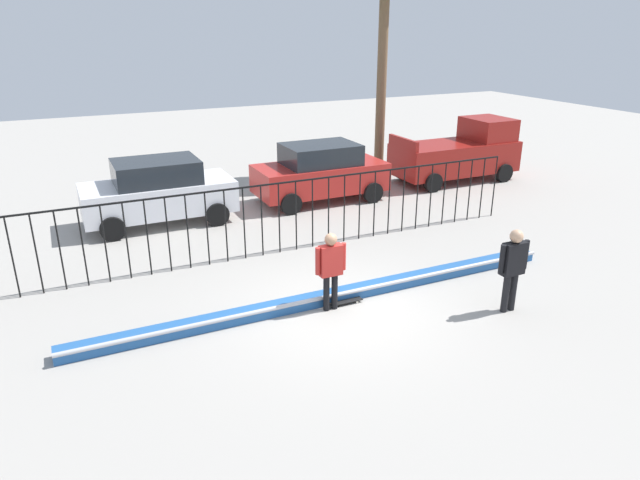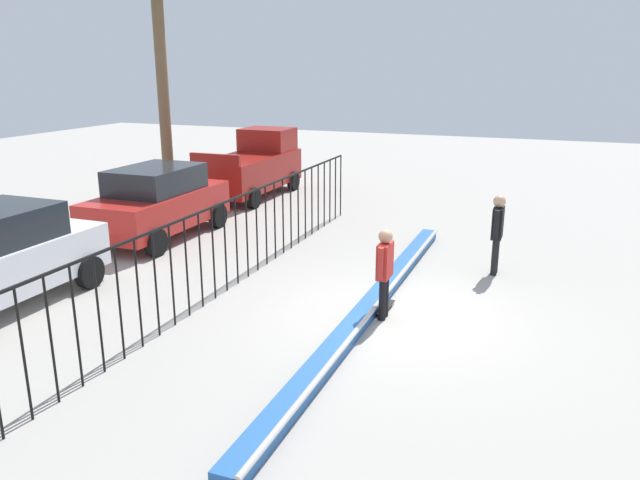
# 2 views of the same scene
# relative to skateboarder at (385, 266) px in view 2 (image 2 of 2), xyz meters

# --- Properties ---
(ground_plane) EXTENTS (60.00, 60.00, 0.00)m
(ground_plane) POSITION_rel_skateboarder_xyz_m (0.21, -0.13, -1.01)
(ground_plane) COLOR #9E9991
(bowl_coping_ledge) EXTENTS (11.00, 0.40, 0.27)m
(bowl_coping_ledge) POSITION_rel_skateboarder_xyz_m (0.21, 0.30, -0.89)
(bowl_coping_ledge) COLOR #235699
(bowl_coping_ledge) RESTS_ON ground
(perimeter_fence) EXTENTS (14.04, 0.04, 1.87)m
(perimeter_fence) POSITION_rel_skateboarder_xyz_m (0.21, 3.38, 0.13)
(perimeter_fence) COLOR black
(perimeter_fence) RESTS_ON ground
(skateboarder) EXTENTS (0.68, 0.25, 1.68)m
(skateboarder) POSITION_rel_skateboarder_xyz_m (0.00, 0.00, 0.00)
(skateboarder) COLOR black
(skateboarder) RESTS_ON ground
(skateboard) EXTENTS (0.80, 0.20, 0.07)m
(skateboard) POSITION_rel_skateboarder_xyz_m (0.37, 0.08, -0.95)
(skateboard) COLOR black
(skateboard) RESTS_ON ground
(camera_operator) EXTENTS (0.72, 0.27, 1.78)m
(camera_operator) POSITION_rel_skateboarder_xyz_m (3.29, -1.62, 0.06)
(camera_operator) COLOR black
(camera_operator) RESTS_ON ground
(parked_car_red) EXTENTS (4.30, 2.12, 1.90)m
(parked_car_red) POSITION_rel_skateboarder_xyz_m (3.13, 7.09, -0.04)
(parked_car_red) COLOR #B2231E
(parked_car_red) RESTS_ON ground
(pickup_truck) EXTENTS (4.70, 2.12, 2.24)m
(pickup_truck) POSITION_rel_skateboarder_xyz_m (8.96, 7.26, 0.03)
(pickup_truck) COLOR maroon
(pickup_truck) RESTS_ON ground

